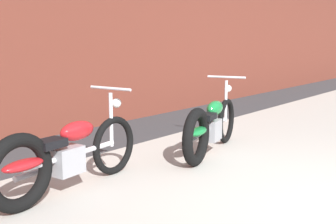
% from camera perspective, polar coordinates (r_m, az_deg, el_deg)
% --- Properties ---
extents(sidewalk_slab, '(36.00, 3.50, 0.01)m').
position_cam_1_polar(sidewalk_slab, '(4.72, 5.98, -9.15)').
color(sidewalk_slab, '#B2ADA3').
rests_on(sidewalk_slab, ground).
extents(motorcycle_red, '(2.00, 0.58, 1.03)m').
position_cam_1_polar(motorcycle_red, '(4.24, -14.71, -6.03)').
color(motorcycle_red, black).
rests_on(motorcycle_red, ground).
extents(motorcycle_green, '(1.96, 0.78, 1.03)m').
position_cam_1_polar(motorcycle_green, '(5.54, 5.72, -2.08)').
color(motorcycle_green, black).
rests_on(motorcycle_green, ground).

